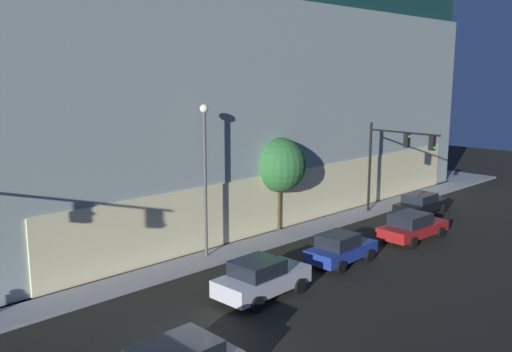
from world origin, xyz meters
name	(u,v)px	position (x,y,z in m)	size (l,w,h in m)	color
ground_plane	(207,347)	(0.00, 0.00, 0.00)	(120.00, 120.00, 0.00)	black
modern_building	(201,93)	(14.83, 18.72, 8.17)	(39.67, 21.23, 16.51)	#4C4C51
traffic_light_far_corner	(395,152)	(20.25, 5.09, 4.55)	(0.57, 5.34, 6.20)	black
street_lamp_sidewalk	(205,162)	(6.07, 7.45, 5.14)	(0.44, 0.44, 7.95)	#4A4A4A
sidewalk_tree	(279,165)	(12.49, 8.32, 4.16)	(3.34, 3.34, 5.70)	#4A3E1E
car_silver	(261,278)	(4.54, 1.82, 0.87)	(4.51, 2.29, 1.73)	#B7BABF
car_blue	(340,248)	(10.45, 2.03, 0.81)	(4.15, 2.08, 1.62)	navy
car_red	(412,226)	(16.80, 1.60, 0.82)	(4.82, 2.30, 1.62)	maroon
car_black	(421,203)	(22.67, 4.28, 0.76)	(4.77, 2.09, 1.49)	black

